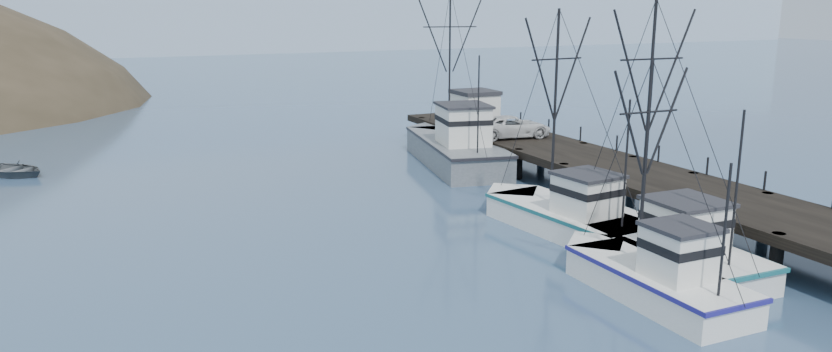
{
  "coord_description": "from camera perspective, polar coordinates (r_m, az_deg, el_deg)",
  "views": [
    {
      "loc": [
        -14.5,
        -19.38,
        11.29
      ],
      "look_at": [
        1.17,
        14.81,
        2.5
      ],
      "focal_mm": 32.0,
      "sensor_mm": 36.0,
      "label": 1
    }
  ],
  "objects": [
    {
      "name": "pickup_truck",
      "position": [
        52.92,
        7.4,
        3.78
      ],
      "size": [
        5.88,
        3.33,
        1.55
      ],
      "primitive_type": "imported",
      "rotation": [
        0.0,
        0.0,
        1.43
      ],
      "color": "silver",
      "rests_on": "pier"
    },
    {
      "name": "distant_ridge",
      "position": [
        191.29,
        -17.46,
        9.17
      ],
      "size": [
        360.0,
        40.0,
        26.0
      ],
      "primitive_type": "cube",
      "color": "#9EB2C6",
      "rests_on": "ground"
    },
    {
      "name": "trawler_near",
      "position": [
        34.74,
        17.96,
        -5.05
      ],
      "size": [
        4.01,
        11.72,
        11.84
      ],
      "color": "white",
      "rests_on": "ground"
    },
    {
      "name": "motorboat",
      "position": [
        56.83,
        -28.66,
        0.06
      ],
      "size": [
        6.37,
        6.42,
        1.09
      ],
      "primitive_type": "imported",
      "rotation": [
        0.0,
        0.0,
        0.76
      ],
      "color": "#4F5458",
      "rests_on": "ground"
    },
    {
      "name": "pier_shed",
      "position": [
        57.41,
        4.54,
        5.23
      ],
      "size": [
        3.0,
        3.2,
        2.8
      ],
      "color": "silver",
      "rests_on": "pier"
    },
    {
      "name": "work_vessel",
      "position": [
        53.19,
        2.98,
        2.23
      ],
      "size": [
        6.87,
        15.03,
        12.61
      ],
      "color": "slate",
      "rests_on": "ground"
    },
    {
      "name": "trawler_far",
      "position": [
        38.34,
        11.33,
        -2.96
      ],
      "size": [
        4.59,
        11.18,
        11.4
      ],
      "color": "white",
      "rests_on": "ground"
    },
    {
      "name": "ground",
      "position": [
        26.71,
        11.28,
        -12.12
      ],
      "size": [
        400.0,
        400.0,
        0.0
      ],
      "primitive_type": "plane",
      "color": "#314B6D",
      "rests_on": "ground"
    },
    {
      "name": "trawler_mid",
      "position": [
        30.78,
        17.72,
        -7.39
      ],
      "size": [
        3.16,
        9.32,
        9.56
      ],
      "color": "white",
      "rests_on": "ground"
    },
    {
      "name": "pier",
      "position": [
        46.44,
        13.91,
        0.83
      ],
      "size": [
        6.0,
        44.0,
        2.0
      ],
      "color": "black",
      "rests_on": "ground"
    }
  ]
}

